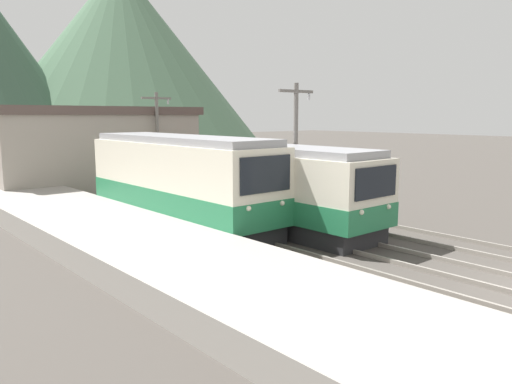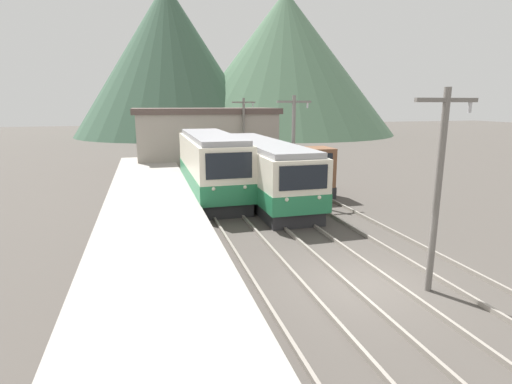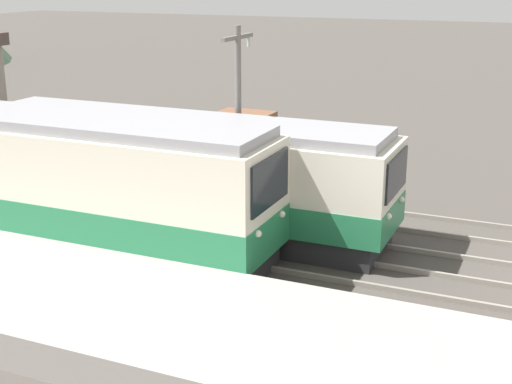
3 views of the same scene
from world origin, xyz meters
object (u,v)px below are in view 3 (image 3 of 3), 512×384
(commuter_train_center, at_px, (179,176))
(catenary_mast_mid, at_px, (238,115))
(shunting_locomotive, at_px, (196,162))
(commuter_train_left, at_px, (90,192))

(commuter_train_center, height_order, catenary_mast_mid, catenary_mast_mid)
(commuter_train_center, xyz_separation_m, catenary_mast_mid, (1.51, -1.29, 1.71))
(catenary_mast_mid, bearing_deg, commuter_train_center, 139.52)
(commuter_train_center, relative_size, shunting_locomotive, 2.26)
(commuter_train_left, distance_m, shunting_locomotive, 5.83)
(commuter_train_left, distance_m, commuter_train_center, 3.05)
(commuter_train_center, relative_size, catenary_mast_mid, 2.21)
(commuter_train_center, distance_m, shunting_locomotive, 3.20)
(shunting_locomotive, distance_m, catenary_mast_mid, 3.48)
(commuter_train_left, height_order, catenary_mast_mid, catenary_mast_mid)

